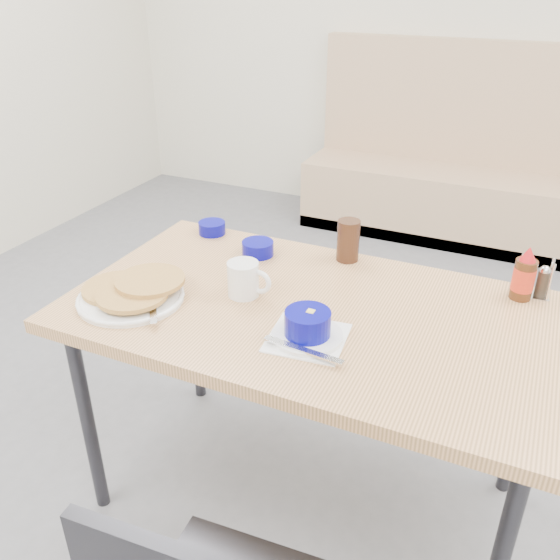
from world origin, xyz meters
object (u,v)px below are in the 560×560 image
at_px(booth_bench, 452,182).
at_px(grits_setting, 307,327).
at_px(butter_bowl, 258,248).
at_px(pancake_plate, 132,292).
at_px(amber_tumbler, 348,240).
at_px(coffee_mug, 245,279).
at_px(syrup_bottle, 524,276).
at_px(creamer_bowl, 212,228).
at_px(dining_table, 310,325).
at_px(condiment_caddy, 534,283).

bearing_deg(booth_bench, grits_setting, -88.90).
height_order(booth_bench, butter_bowl, booth_bench).
bearing_deg(pancake_plate, amber_tumbler, 46.51).
distance_m(coffee_mug, syrup_bottle, 0.81).
distance_m(coffee_mug, amber_tumbler, 0.41).
relative_size(booth_bench, creamer_bowl, 19.45).
height_order(dining_table, butter_bowl, butter_bowl).
bearing_deg(creamer_bowl, syrup_bottle, -1.67).
height_order(booth_bench, grits_setting, booth_bench).
distance_m(dining_table, butter_bowl, 0.40).
xyz_separation_m(amber_tumbler, condiment_caddy, (0.58, 0.00, -0.03)).
xyz_separation_m(creamer_bowl, butter_bowl, (0.23, -0.09, 0.00)).
distance_m(creamer_bowl, amber_tumbler, 0.52).
bearing_deg(coffee_mug, creamer_bowl, 132.18).
xyz_separation_m(coffee_mug, amber_tumbler, (0.20, 0.35, 0.02)).
bearing_deg(syrup_bottle, dining_table, -150.29).
height_order(creamer_bowl, syrup_bottle, syrup_bottle).
bearing_deg(grits_setting, pancake_plate, -177.83).
xyz_separation_m(butter_bowl, condiment_caddy, (0.87, 0.09, 0.02)).
distance_m(booth_bench, syrup_bottle, 2.34).
bearing_deg(booth_bench, syrup_bottle, -76.33).
distance_m(grits_setting, syrup_bottle, 0.68).
bearing_deg(pancake_plate, condiment_caddy, 25.78).
relative_size(dining_table, coffee_mug, 10.19).
relative_size(pancake_plate, syrup_bottle, 1.95).
height_order(pancake_plate, amber_tumbler, amber_tumbler).
distance_m(dining_table, creamer_bowl, 0.63).
bearing_deg(dining_table, amber_tumbler, 91.22).
bearing_deg(booth_bench, coffee_mug, -94.63).
bearing_deg(dining_table, condiment_caddy, 30.77).
bearing_deg(butter_bowl, creamer_bowl, 158.67).
distance_m(grits_setting, condiment_caddy, 0.72).
distance_m(creamer_bowl, condiment_caddy, 1.10).
bearing_deg(butter_bowl, condiment_caddy, 5.98).
xyz_separation_m(dining_table, condiment_caddy, (0.57, 0.34, 0.10)).
distance_m(coffee_mug, butter_bowl, 0.28).
bearing_deg(dining_table, grits_setting, -71.60).
bearing_deg(amber_tumbler, pancake_plate, -133.49).
bearing_deg(grits_setting, butter_bowl, 130.66).
distance_m(creamer_bowl, syrup_bottle, 1.07).
distance_m(amber_tumbler, condiment_caddy, 0.58).
distance_m(booth_bench, dining_table, 2.56).
bearing_deg(pancake_plate, coffee_mug, 28.97).
xyz_separation_m(dining_table, grits_setting, (0.05, -0.15, 0.10)).
bearing_deg(creamer_bowl, grits_setting, -40.49).
xyz_separation_m(dining_table, butter_bowl, (-0.30, 0.25, 0.09)).
relative_size(booth_bench, pancake_plate, 5.88).
distance_m(pancake_plate, syrup_bottle, 1.15).
relative_size(grits_setting, condiment_caddy, 2.01).
height_order(dining_table, condiment_caddy, condiment_caddy).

